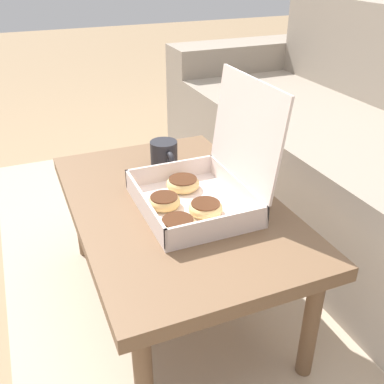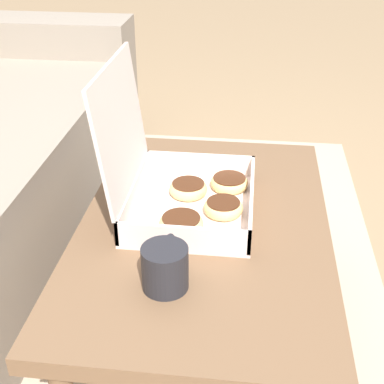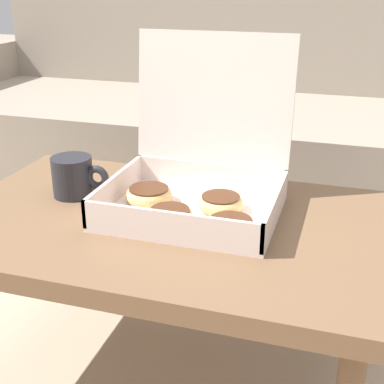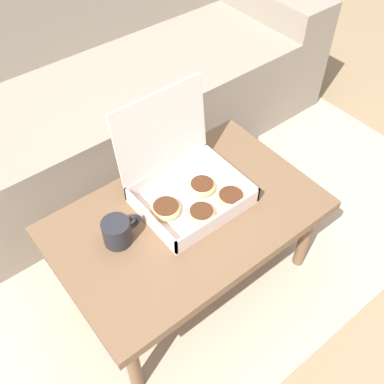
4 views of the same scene
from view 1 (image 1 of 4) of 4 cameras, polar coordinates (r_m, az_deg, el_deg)
name	(u,v)px [view 1 (image 1 of 4)]	position (r m, az deg, el deg)	size (l,w,h in m)	color
ground_plane	(200,297)	(1.58, 0.99, -13.24)	(12.00, 12.00, 0.00)	#937756
area_rug	(275,275)	(1.69, 10.49, -10.29)	(2.68, 1.83, 0.01)	tan
coffee_table	(175,214)	(1.34, -2.19, -2.84)	(0.91, 0.58, 0.40)	brown
pastry_box	(200,187)	(1.27, 0.97, 0.66)	(0.36, 0.33, 0.36)	silver
coffee_mug	(164,155)	(1.52, -3.53, 4.77)	(0.14, 0.09, 0.09)	#232328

